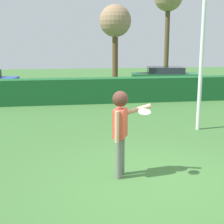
# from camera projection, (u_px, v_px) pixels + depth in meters

# --- Properties ---
(ground_plane) EXTENTS (60.00, 60.00, 0.00)m
(ground_plane) POSITION_uv_depth(u_px,v_px,m) (149.00, 179.00, 6.65)
(ground_plane) COLOR #3E6D34
(person) EXTENTS (0.83, 0.52, 1.78)m
(person) POSITION_uv_depth(u_px,v_px,m) (121.00, 124.00, 6.56)
(person) COLOR slate
(person) RESTS_ON ground
(frisbee) EXTENTS (0.24, 0.24, 0.09)m
(frisbee) POSITION_uv_depth(u_px,v_px,m) (145.00, 112.00, 6.35)
(frisbee) COLOR white
(lamppost) EXTENTS (0.24, 0.24, 5.72)m
(lamppost) POSITION_uv_depth(u_px,v_px,m) (203.00, 27.00, 9.85)
(lamppost) COLOR silver
(lamppost) RESTS_ON ground
(hedge_row) EXTENTS (21.09, 0.90, 1.13)m
(hedge_row) POSITION_uv_depth(u_px,v_px,m) (97.00, 90.00, 15.13)
(hedge_row) COLOR #1B592B
(hedge_row) RESTS_ON ground
(parked_car_green) EXTENTS (4.45, 2.47, 1.25)m
(parked_car_green) POSITION_uv_depth(u_px,v_px,m) (165.00, 76.00, 20.62)
(parked_car_green) COLOR #1E6633
(parked_car_green) RESTS_ON ground
(maple_tree) EXTENTS (2.03, 2.03, 6.94)m
(maple_tree) POSITION_uv_depth(u_px,v_px,m) (168.00, 0.00, 23.29)
(maple_tree) COLOR brown
(maple_tree) RESTS_ON ground
(willow_tree) EXTENTS (1.88, 1.88, 4.93)m
(willow_tree) POSITION_uv_depth(u_px,v_px,m) (115.00, 23.00, 19.37)
(willow_tree) COLOR brown
(willow_tree) RESTS_ON ground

